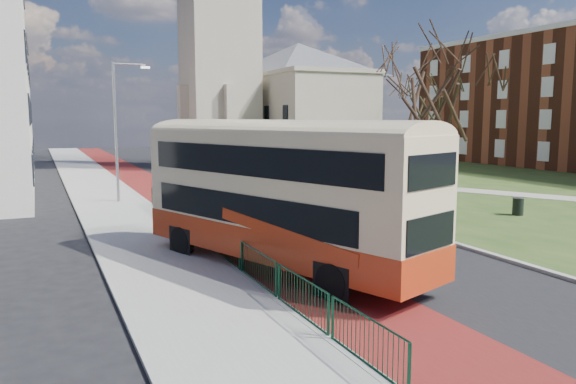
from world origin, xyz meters
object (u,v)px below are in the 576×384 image
streetlamp (118,124)px  winter_tree_far (428,102)px  bus (278,189)px  winter_tree_near (431,89)px  litter_bin (518,206)px

streetlamp → winter_tree_far: size_ratio=0.88×
bus → winter_tree_near: size_ratio=1.22×
bus → winter_tree_far: size_ratio=1.26×
winter_tree_far → litter_bin: winter_tree_far is taller
winter_tree_near → winter_tree_far: size_ratio=1.03×
winter_tree_far → litter_bin: 22.27m
bus → streetlamp: bearing=78.6°
streetlamp → winter_tree_near: size_ratio=0.85×
winter_tree_far → litter_bin: size_ratio=9.74×
winter_tree_near → litter_bin: winter_tree_near is taller
winter_tree_near → litter_bin: size_ratio=10.03×
bus → winter_tree_far: winter_tree_far is taller
bus → winter_tree_far: (24.46, 23.68, 3.67)m
streetlamp → winter_tree_far: bearing=13.8°
streetlamp → litter_bin: (17.90, -12.70, -4.08)m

